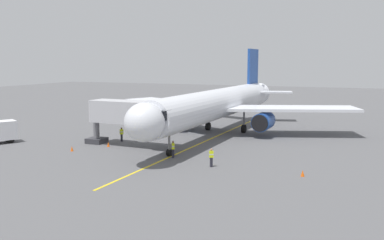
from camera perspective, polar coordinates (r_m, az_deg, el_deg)
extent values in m
plane|color=#565659|center=(54.36, 3.64, -2.10)|extent=(220.00, 220.00, 0.00)
cube|color=yellow|center=(49.05, 1.24, -3.18)|extent=(1.83, 39.98, 0.01)
cylinder|color=silver|center=(54.03, 3.56, 2.23)|extent=(5.15, 34.12, 3.80)
ellipsoid|color=silver|center=(37.76, -6.50, -0.32)|extent=(3.77, 4.14, 3.61)
cone|color=silver|center=(71.52, 8.95, 3.57)|extent=(3.54, 3.13, 3.42)
cube|color=black|center=(38.88, -5.44, 0.76)|extent=(3.29, 1.73, 0.90)
cube|color=silver|center=(55.26, 13.24, 1.54)|extent=(17.80, 10.65, 0.36)
cylinder|color=#1E479E|center=(53.44, 9.74, -0.20)|extent=(2.43, 3.49, 2.30)
cylinder|color=black|center=(51.77, 9.23, -0.45)|extent=(2.11, 0.28, 2.10)
cube|color=silver|center=(60.97, -2.66, 2.34)|extent=(17.68, 11.75, 0.36)
cylinder|color=#1E479E|center=(57.50, -1.49, 0.49)|extent=(2.43, 3.49, 2.30)
cylinder|color=black|center=(55.95, -2.28, 0.28)|extent=(2.11, 0.28, 2.10)
cube|color=#1E479E|center=(68.45, 8.33, 6.58)|extent=(0.55, 4.81, 7.20)
cube|color=silver|center=(67.48, 10.81, 3.78)|extent=(6.81, 4.04, 0.24)
cube|color=silver|center=(69.30, 5.66, 3.99)|extent=(6.84, 4.47, 0.24)
cylinder|color=slate|center=(42.19, -3.14, -2.65)|extent=(0.24, 0.24, 2.77)
cylinder|color=black|center=(42.46, -3.12, -4.49)|extent=(0.48, 0.72, 0.70)
cylinder|color=slate|center=(56.24, 7.12, 0.20)|extent=(0.24, 0.24, 2.77)
cylinder|color=black|center=(56.44, 7.10, -1.20)|extent=(0.49, 1.12, 1.10)
cylinder|color=slate|center=(58.01, 2.22, 0.49)|extent=(0.24, 0.24, 2.77)
cylinder|color=black|center=(58.21, 2.22, -0.86)|extent=(0.49, 1.12, 1.10)
cube|color=#B7B7BC|center=(47.27, -8.71, 1.08)|extent=(9.10, 2.96, 2.50)
cube|color=gray|center=(44.96, -3.92, 0.80)|extent=(2.92, 3.31, 3.00)
cylinder|color=slate|center=(50.14, -12.96, -0.89)|extent=(0.70, 0.70, 3.90)
cube|color=#333338|center=(50.42, -12.90, -2.74)|extent=(2.00, 2.00, 0.60)
cylinder|color=#23232D|center=(41.73, -2.60, -4.58)|extent=(0.26, 0.26, 0.88)
cube|color=#D8EA19|center=(41.58, -2.61, -3.59)|extent=(0.41, 0.45, 0.60)
cube|color=silver|center=(41.58, -2.61, -3.59)|extent=(0.43, 0.47, 0.10)
sphere|color=brown|center=(41.49, -2.61, -3.02)|extent=(0.22, 0.22, 0.22)
cylinder|color=#23232D|center=(38.16, 2.65, -5.79)|extent=(0.26, 0.26, 0.88)
cube|color=#D8EA19|center=(37.99, 2.66, -4.70)|extent=(0.45, 0.39, 0.60)
cube|color=silver|center=(37.99, 2.66, -4.70)|extent=(0.47, 0.40, 0.10)
sphere|color=#9E7051|center=(37.90, 2.67, -4.08)|extent=(0.22, 0.22, 0.22)
cylinder|color=#23232D|center=(50.75, -9.60, -2.42)|extent=(0.26, 0.26, 0.88)
cube|color=#D8EA19|center=(50.63, -9.62, -1.59)|extent=(0.34, 0.44, 0.60)
cube|color=silver|center=(50.63, -9.62, -1.59)|extent=(0.36, 0.46, 0.10)
sphere|color=brown|center=(50.56, -9.63, -1.12)|extent=(0.22, 0.22, 0.22)
cylinder|color=black|center=(53.42, -23.60, -2.48)|extent=(0.63, 0.85, 0.84)
cylinder|color=black|center=(54.67, -23.94, -2.28)|extent=(0.63, 0.85, 0.84)
cone|color=#F2590F|center=(36.29, 14.90, -7.05)|extent=(0.32, 0.32, 0.55)
cone|color=#F2590F|center=(46.51, -16.10, -3.79)|extent=(0.32, 0.32, 0.55)
cone|color=#F2590F|center=(47.94, -11.37, -3.28)|extent=(0.32, 0.32, 0.55)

